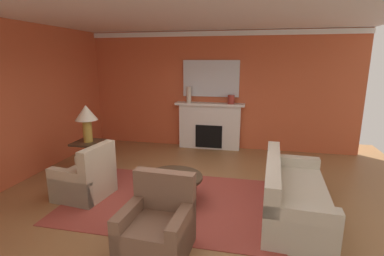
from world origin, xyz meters
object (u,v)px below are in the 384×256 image
object	(u,v)px
side_table	(90,156)
vase_mantel_left	(189,95)
fireplace	(210,127)
sofa	(292,196)
armchair_facing_fireplace	(157,229)
table_lamp	(86,116)
armchair_near_window	(86,180)
mantel_mirror	(211,79)
vase_mantel_right	(231,99)
coffee_table	(173,183)

from	to	relation	value
side_table	vase_mantel_left	distance (m)	2.96
fireplace	sofa	world-z (taller)	fireplace
armchair_facing_fireplace	table_lamp	bearing A→B (deg)	136.12
sofa	armchair_facing_fireplace	world-z (taller)	armchair_facing_fireplace
armchair_facing_fireplace	fireplace	bearing A→B (deg)	90.67
fireplace	armchair_near_window	xyz separation A→B (m)	(-1.63, -3.29, -0.27)
mantel_mirror	sofa	bearing A→B (deg)	-61.51
armchair_near_window	vase_mantel_right	distance (m)	4.04
sofa	vase_mantel_left	distance (m)	4.02
fireplace	vase_mantel_left	size ratio (longest dim) A/B	4.40
fireplace	table_lamp	bearing A→B (deg)	-132.14
armchair_facing_fireplace	table_lamp	world-z (taller)	table_lamp
fireplace	mantel_mirror	xyz separation A→B (m)	(0.00, 0.12, 1.26)
mantel_mirror	table_lamp	world-z (taller)	mantel_mirror
mantel_mirror	vase_mantel_right	distance (m)	0.77
vase_mantel_right	vase_mantel_left	xyz separation A→B (m)	(-1.10, 0.00, 0.09)
mantel_mirror	armchair_near_window	distance (m)	4.08
fireplace	table_lamp	distance (m)	3.22
coffee_table	vase_mantel_right	distance (m)	3.31
mantel_mirror	armchair_near_window	size ratio (longest dim) A/B	1.54
armchair_near_window	armchair_facing_fireplace	world-z (taller)	same
fireplace	coffee_table	bearing A→B (deg)	-92.32
vase_mantel_right	armchair_facing_fireplace	bearing A→B (deg)	-96.48
mantel_mirror	vase_mantel_left	distance (m)	0.71
coffee_table	vase_mantel_right	bearing A→B (deg)	77.60
armchair_facing_fireplace	vase_mantel_left	distance (m)	4.56
fireplace	table_lamp	world-z (taller)	table_lamp
fireplace	coffee_table	world-z (taller)	fireplace
coffee_table	vase_mantel_left	size ratio (longest dim) A/B	2.45
armchair_facing_fireplace	coffee_table	distance (m)	1.32
armchair_near_window	table_lamp	xyz separation A→B (m)	(-0.49, 0.95, 0.92)
mantel_mirror	vase_mantel_right	bearing A→B (deg)	-17.18
armchair_facing_fireplace	side_table	distance (m)	3.01
fireplace	armchair_facing_fireplace	world-z (taller)	fireplace
mantel_mirror	coffee_table	bearing A→B (deg)	-92.23
armchair_near_window	coffee_table	xyz separation A→B (m)	(1.50, 0.16, 0.03)
sofa	armchair_near_window	distance (m)	3.40
armchair_facing_fireplace	table_lamp	size ratio (longest dim) A/B	1.27
armchair_facing_fireplace	vase_mantel_left	world-z (taller)	vase_mantel_left
coffee_table	table_lamp	bearing A→B (deg)	158.49
armchair_facing_fireplace	vase_mantel_left	size ratio (longest dim) A/B	2.32
mantel_mirror	armchair_facing_fireplace	bearing A→B (deg)	-89.34
table_lamp	vase_mantel_left	world-z (taller)	vase_mantel_left
armchair_facing_fireplace	vase_mantel_right	distance (m)	4.53
fireplace	side_table	bearing A→B (deg)	-132.14
table_lamp	vase_mantel_right	distance (m)	3.52
armchair_near_window	vase_mantel_left	world-z (taller)	vase_mantel_left
armchair_facing_fireplace	side_table	world-z (taller)	armchair_facing_fireplace
mantel_mirror	side_table	xyz separation A→B (m)	(-2.12, -2.46, -1.44)
coffee_table	side_table	bearing A→B (deg)	158.49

